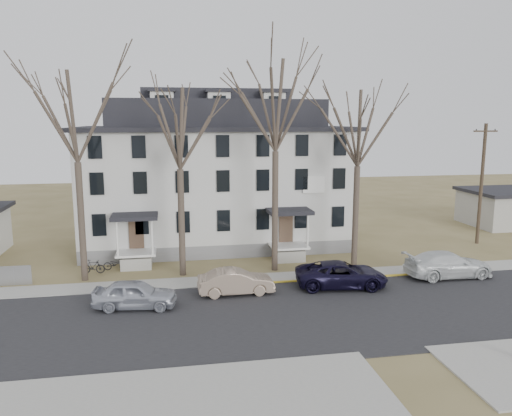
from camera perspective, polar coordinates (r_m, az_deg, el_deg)
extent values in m
plane|color=olive|center=(24.02, 4.83, -14.00)|extent=(120.00, 120.00, 0.00)
cube|color=#27272A|center=(25.80, 3.66, -12.23)|extent=(120.00, 10.00, 0.04)
cube|color=#A09F97|center=(31.30, 1.04, -8.14)|extent=(120.00, 2.00, 0.08)
cube|color=#A09F97|center=(19.04, -16.51, -21.31)|extent=(20.00, 5.00, 0.08)
cube|color=gold|center=(31.79, 10.32, -8.02)|extent=(14.00, 0.25, 0.06)
cube|color=slate|center=(40.43, -4.49, -3.23)|extent=(20.00, 10.00, 1.00)
cube|color=beige|center=(39.64, -4.58, 3.11)|extent=(20.00, 10.00, 8.00)
cube|color=black|center=(39.36, -4.66, 9.05)|extent=(20.80, 10.80, 0.30)
cube|color=black|center=(39.35, -4.68, 10.72)|extent=(16.00, 7.00, 2.00)
cube|color=black|center=(39.39, -4.71, 12.76)|extent=(11.00, 4.50, 0.80)
cube|color=white|center=(34.43, -13.53, -4.99)|extent=(2.60, 2.00, 0.16)
cube|color=white|center=(35.33, 3.77, -4.34)|extent=(2.60, 2.00, 0.16)
cube|color=white|center=(35.89, 6.62, 2.67)|extent=(1.60, 0.08, 1.20)
cube|color=#A09F97|center=(52.65, 27.19, -0.10)|extent=(8.00, 6.00, 3.00)
cylinder|color=#473B31|center=(32.01, -19.32, -1.57)|extent=(0.40, 0.40, 7.28)
cylinder|color=#473B31|center=(31.64, -8.50, -1.72)|extent=(0.40, 0.40, 6.76)
cylinder|color=#473B31|center=(32.24, 2.19, -0.45)|extent=(0.40, 0.40, 7.80)
cylinder|color=#473B31|center=(33.92, 11.30, -1.00)|extent=(0.40, 0.40, 6.76)
cylinder|color=#3D3023|center=(43.02, 24.36, 2.46)|extent=(0.28, 0.28, 9.50)
cube|color=#3D3023|center=(42.73, 24.76, 7.98)|extent=(2.00, 0.12, 0.12)
imported|color=silver|center=(27.23, -13.67, -9.62)|extent=(4.53, 2.30, 1.48)
imported|color=gray|center=(28.53, -2.31, -8.49)|extent=(4.32, 1.55, 1.42)
imported|color=black|center=(30.07, 9.73, -7.56)|extent=(5.65, 3.15, 1.49)
imported|color=silver|center=(33.68, 21.10, -6.09)|extent=(5.52, 2.29, 1.60)
imported|color=black|center=(34.13, -15.76, -6.24)|extent=(1.66, 0.82, 0.83)
imported|color=black|center=(33.86, -18.12, -6.44)|extent=(1.54, 0.68, 0.90)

